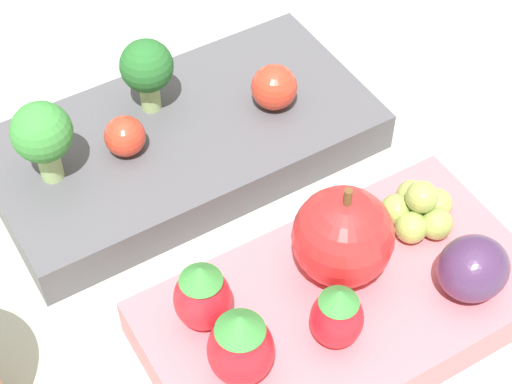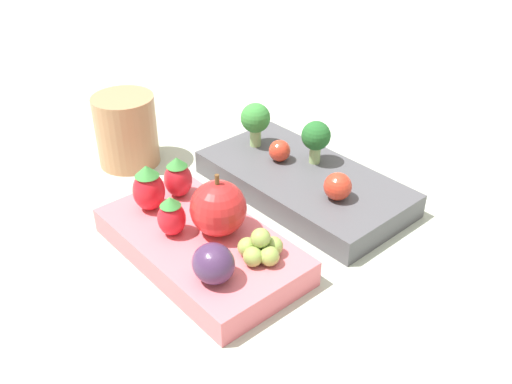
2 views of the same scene
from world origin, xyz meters
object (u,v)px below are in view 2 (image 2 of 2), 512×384
(cherry_tomato_1, at_px, (280,151))
(apple, at_px, (218,208))
(strawberry_1, at_px, (178,177))
(strawberry_0, at_px, (171,216))
(bento_box_fruit, at_px, (201,245))
(cherry_tomato_0, at_px, (338,186))
(strawberry_2, at_px, (148,188))
(broccoli_floret_0, at_px, (255,119))
(grape_cluster, at_px, (261,247))
(plum, at_px, (213,263))
(drinking_cup, at_px, (126,130))
(bento_box_savoury, at_px, (303,183))
(broccoli_floret_1, at_px, (316,137))

(cherry_tomato_1, relative_size, apple, 0.40)
(cherry_tomato_1, relative_size, strawberry_1, 0.56)
(strawberry_0, relative_size, strawberry_1, 0.92)
(bento_box_fruit, distance_m, apple, 0.04)
(cherry_tomato_0, distance_m, strawberry_2, 0.18)
(broccoli_floret_0, relative_size, cherry_tomato_0, 1.84)
(bento_box_fruit, height_order, broccoli_floret_0, broccoli_floret_0)
(cherry_tomato_0, distance_m, cherry_tomato_1, 0.09)
(strawberry_2, height_order, grape_cluster, strawberry_2)
(apple, relative_size, plum, 1.64)
(bento_box_fruit, bearing_deg, cherry_tomato_1, 111.24)
(strawberry_2, xyz_separation_m, drinking_cup, (-0.14, 0.05, -0.01))
(bento_box_savoury, xyz_separation_m, cherry_tomato_0, (0.06, -0.01, 0.03))
(bento_box_fruit, distance_m, plum, 0.07)
(broccoli_floret_0, xyz_separation_m, strawberry_0, (0.08, -0.17, -0.01))
(cherry_tomato_0, relative_size, cherry_tomato_1, 1.17)
(broccoli_floret_0, distance_m, plum, 0.23)
(plum, relative_size, drinking_cup, 0.44)
(cherry_tomato_1, bearing_deg, bento_box_fruit, -68.76)
(apple, bearing_deg, strawberry_0, -125.37)
(plum, bearing_deg, cherry_tomato_0, 97.06)
(strawberry_0, bearing_deg, plum, -5.69)
(cherry_tomato_1, bearing_deg, apple, -63.59)
(bento_box_savoury, distance_m, strawberry_1, 0.14)
(apple, xyz_separation_m, strawberry_0, (-0.02, -0.03, -0.01))
(broccoli_floret_0, xyz_separation_m, cherry_tomato_1, (0.04, -0.00, -0.02))
(cherry_tomato_0, xyz_separation_m, grape_cluster, (0.02, -0.12, -0.00))
(grape_cluster, bearing_deg, drinking_cup, 176.95)
(strawberry_0, xyz_separation_m, strawberry_2, (-0.05, 0.01, 0.00))
(bento_box_fruit, relative_size, strawberry_0, 5.18)
(bento_box_fruit, xyz_separation_m, plum, (0.06, -0.03, 0.03))
(strawberry_0, xyz_separation_m, strawberry_1, (-0.05, 0.04, 0.00))
(bento_box_savoury, distance_m, grape_cluster, 0.15)
(broccoli_floret_0, distance_m, broccoli_floret_1, 0.08)
(cherry_tomato_0, distance_m, strawberry_1, 0.16)
(cherry_tomato_0, bearing_deg, apple, -103.73)
(broccoli_floret_0, bearing_deg, bento_box_fruit, -55.59)
(bento_box_savoury, height_order, grape_cluster, grape_cluster)
(bento_box_fruit, relative_size, strawberry_1, 4.75)
(bento_box_savoury, distance_m, plum, 0.19)
(apple, xyz_separation_m, grape_cluster, (0.05, 0.01, -0.02))
(broccoli_floret_1, bearing_deg, plum, -66.32)
(broccoli_floret_1, bearing_deg, grape_cluster, -59.38)
(grape_cluster, distance_m, drinking_cup, 0.26)
(strawberry_1, bearing_deg, strawberry_0, -37.74)
(bento_box_savoury, bearing_deg, cherry_tomato_0, -9.16)
(strawberry_2, xyz_separation_m, plum, (0.12, -0.01, -0.01))
(bento_box_savoury, height_order, cherry_tomato_1, cherry_tomato_1)
(apple, distance_m, strawberry_0, 0.04)
(bento_box_fruit, bearing_deg, plum, -23.65)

